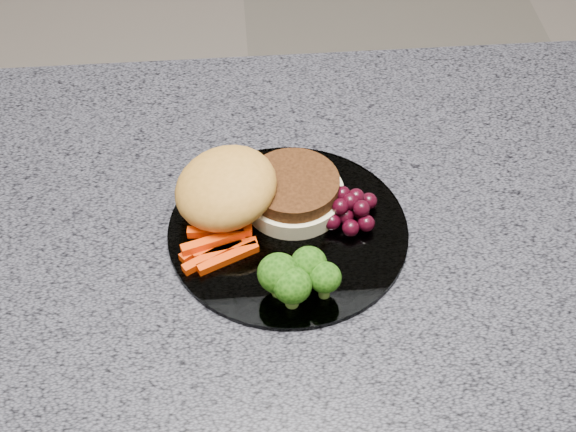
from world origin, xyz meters
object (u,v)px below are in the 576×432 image
object	(u,v)px
island_cabinet	(285,424)
grape_bunch	(351,209)
plate	(288,230)
burger	(250,192)

from	to	relation	value
island_cabinet	grape_bunch	world-z (taller)	grape_bunch
island_cabinet	grape_bunch	bearing A→B (deg)	-9.61
plate	burger	bearing A→B (deg)	139.75
island_cabinet	grape_bunch	xyz separation A→B (m)	(0.07, -0.01, 0.49)
island_cabinet	plate	world-z (taller)	plate
plate	burger	xyz separation A→B (m)	(-0.04, 0.03, 0.03)
grape_bunch	island_cabinet	bearing A→B (deg)	170.39
plate	grape_bunch	size ratio (longest dim) A/B	4.15
burger	grape_bunch	world-z (taller)	burger
island_cabinet	plate	size ratio (longest dim) A/B	4.62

